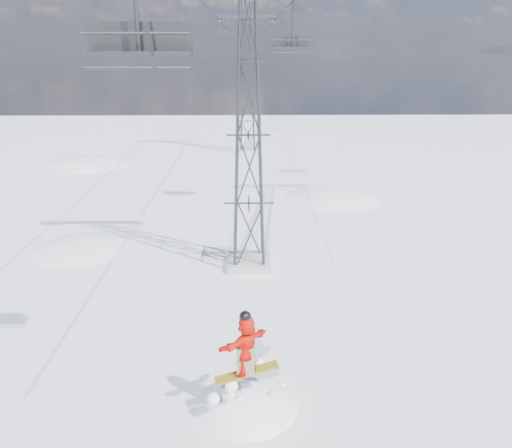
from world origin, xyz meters
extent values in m
plane|color=white|center=(0.00, 0.00, 0.00)|extent=(120.00, 120.00, 0.00)
sphere|color=white|center=(-7.00, 10.00, -7.65)|extent=(16.00, 16.00, 16.00)
sphere|color=white|center=(6.00, 18.00, -9.50)|extent=(20.00, 20.00, 20.00)
sphere|color=white|center=(-12.00, 28.00, -10.40)|extent=(22.00, 22.00, 22.00)
cube|color=#999999|center=(0.80, 8.00, 0.15)|extent=(1.80, 1.80, 0.30)
cube|color=#999999|center=(0.80, 33.00, 0.15)|extent=(1.80, 1.80, 0.30)
cube|color=#31353A|center=(0.80, 33.00, 11.25)|extent=(5.00, 0.35, 0.35)
cube|color=#31353A|center=(-1.40, 33.00, 11.05)|extent=(0.80, 0.25, 0.50)
cube|color=#31353A|center=(3.00, 33.00, 11.05)|extent=(0.80, 0.25, 0.50)
cylinder|color=black|center=(-1.40, 19.50, 10.85)|extent=(0.06, 51.00, 0.06)
cylinder|color=black|center=(3.00, 19.50, 10.85)|extent=(0.06, 51.00, 0.06)
cube|color=yellow|center=(0.70, -1.10, 1.20)|extent=(1.59, 0.63, 0.29)
imported|color=#FA1A0B|center=(0.70, -1.10, 1.98)|extent=(1.38, 1.24, 1.53)
cube|color=olive|center=(0.70, -1.10, 1.57)|extent=(0.54, 0.52, 0.70)
sphere|color=black|center=(0.70, -1.10, 2.72)|extent=(0.28, 0.28, 0.28)
cube|color=black|center=(-1.40, -0.81, 8.53)|extent=(2.11, 0.47, 0.08)
cube|color=black|center=(-1.40, -0.57, 8.85)|extent=(2.11, 0.06, 0.58)
cylinder|color=black|center=(-1.40, -1.07, 8.27)|extent=(2.11, 0.06, 0.06)
cylinder|color=black|center=(-1.40, -1.12, 8.90)|extent=(2.11, 0.05, 0.05)
cylinder|color=black|center=(3.00, 14.85, 9.80)|extent=(0.08, 0.08, 2.11)
cube|color=black|center=(3.00, 14.85, 8.74)|extent=(1.92, 0.43, 0.08)
cube|color=black|center=(3.00, 15.07, 9.03)|extent=(1.92, 0.06, 0.53)
cylinder|color=black|center=(3.00, 14.62, 8.50)|extent=(1.92, 0.06, 0.06)
cylinder|color=black|center=(3.00, 14.57, 9.08)|extent=(1.92, 0.05, 0.05)
camera|label=1|loc=(0.74, -11.34, 8.59)|focal=35.00mm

